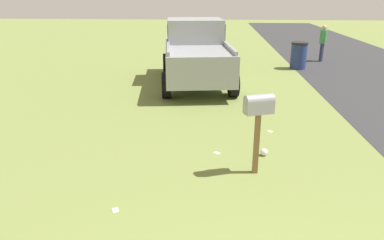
% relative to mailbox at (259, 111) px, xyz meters
% --- Properties ---
extents(mailbox, '(0.35, 0.52, 1.40)m').
position_rel_mailbox_xyz_m(mailbox, '(0.00, 0.00, 0.00)').
color(mailbox, brown).
rests_on(mailbox, ground).
extents(pickup_truck, '(5.23, 2.73, 2.09)m').
position_rel_mailbox_xyz_m(pickup_truck, '(6.49, 1.37, -0.01)').
color(pickup_truck, '#93999E').
rests_on(pickup_truck, ground).
extents(trash_bin, '(0.66, 0.66, 1.06)m').
position_rel_mailbox_xyz_m(trash_bin, '(9.10, -2.64, -0.58)').
color(trash_bin, navy).
rests_on(trash_bin, ground).
extents(pedestrian, '(0.44, 0.35, 1.58)m').
position_rel_mailbox_xyz_m(pedestrian, '(10.82, -4.02, -0.21)').
color(pedestrian, '#2D3351').
rests_on(pedestrian, ground).
extents(litter_wrapper_midfield_a, '(0.14, 0.14, 0.01)m').
position_rel_mailbox_xyz_m(litter_wrapper_midfield_a, '(1.97, -0.54, -1.12)').
color(litter_wrapper_midfield_a, silver).
rests_on(litter_wrapper_midfield_a, ground).
extents(litter_wrapper_by_mailbox, '(0.14, 0.12, 0.01)m').
position_rel_mailbox_xyz_m(litter_wrapper_by_mailbox, '(-1.29, 2.12, -1.12)').
color(litter_wrapper_by_mailbox, silver).
rests_on(litter_wrapper_by_mailbox, ground).
extents(litter_bag_far_scatter, '(0.14, 0.14, 0.14)m').
position_rel_mailbox_xyz_m(litter_bag_far_scatter, '(0.70, -0.24, -1.05)').
color(litter_bag_far_scatter, silver).
rests_on(litter_bag_far_scatter, ground).
extents(litter_wrapper_near_hydrant, '(0.14, 0.14, 0.01)m').
position_rel_mailbox_xyz_m(litter_wrapper_near_hydrant, '(0.75, 0.65, -1.12)').
color(litter_wrapper_near_hydrant, silver).
rests_on(litter_wrapper_near_hydrant, ground).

